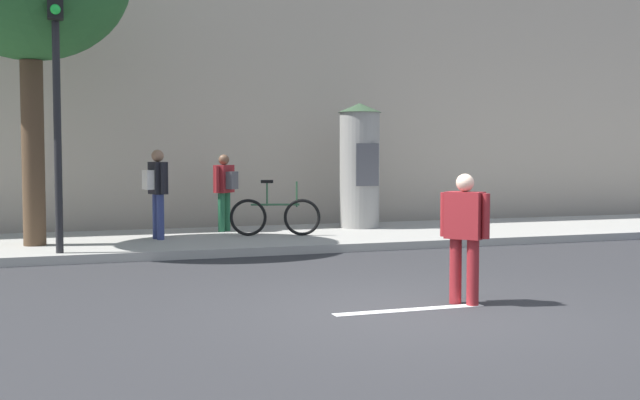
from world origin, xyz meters
TOP-DOWN VIEW (x-y plane):
  - ground_plane at (0.00, 0.00)m, footprint 80.00×80.00m
  - sidewalk_curb at (0.00, 7.00)m, footprint 36.00×4.00m
  - lane_markings at (0.00, 0.00)m, footprint 25.80×0.16m
  - building_backdrop at (0.00, 12.00)m, footprint 36.00×5.00m
  - traffic_light at (-3.63, 5.24)m, footprint 0.24×0.45m
  - poster_column at (2.58, 7.86)m, footprint 0.95×0.95m
  - pedestrian_near_pole at (0.73, 0.08)m, footprint 0.45×0.49m
  - pedestrian_with_bag at (-0.35, 7.98)m, footprint 0.53×0.53m
  - pedestrian_in_dark_shirt at (-1.88, 6.90)m, footprint 0.45×0.58m
  - bicycle_leaning at (0.38, 6.79)m, footprint 1.71×0.56m

SIDE VIEW (x-z plane):
  - ground_plane at x=0.00m, z-range 0.00..0.00m
  - lane_markings at x=0.00m, z-range 0.00..0.01m
  - sidewalk_curb at x=0.00m, z-range 0.00..0.15m
  - bicycle_leaning at x=0.38m, z-range -0.01..1.08m
  - pedestrian_near_pole at x=0.73m, z-range 0.12..1.63m
  - pedestrian_with_bag at x=-0.35m, z-range 0.30..1.89m
  - pedestrian_in_dark_shirt at x=-1.88m, z-range 0.31..1.99m
  - poster_column at x=2.58m, z-range 0.17..2.86m
  - traffic_light at x=-3.63m, z-range 0.91..5.35m
  - building_backdrop at x=0.00m, z-range 0.00..10.92m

